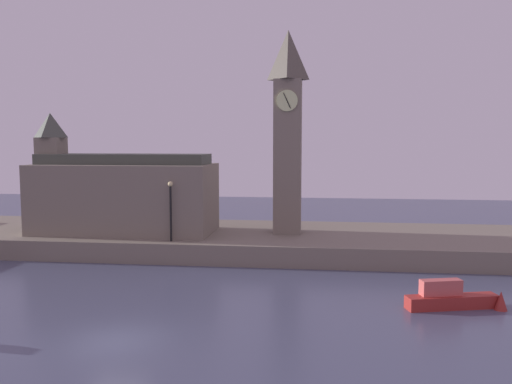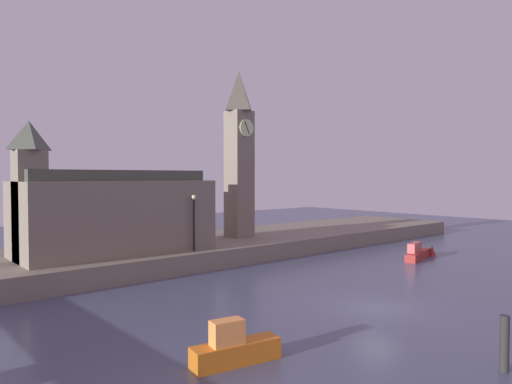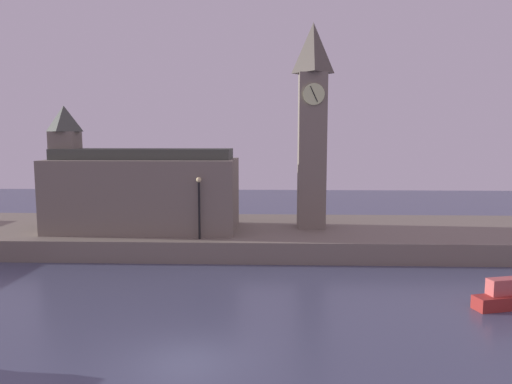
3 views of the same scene
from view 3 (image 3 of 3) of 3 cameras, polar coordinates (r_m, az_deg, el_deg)
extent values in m
plane|color=#474C66|center=(19.20, -8.30, -19.94)|extent=(120.00, 120.00, 0.00)
cube|color=slate|center=(37.84, -2.90, -5.31)|extent=(70.00, 12.00, 1.50)
cube|color=slate|center=(36.82, 6.82, 4.89)|extent=(2.12, 2.12, 11.97)
cylinder|color=beige|center=(35.84, 7.07, 11.76)|extent=(1.61, 0.12, 1.61)
cube|color=black|center=(35.77, 7.08, 11.77)|extent=(0.60, 0.04, 1.19)
pyramid|color=#554E43|center=(37.43, 6.99, 17.03)|extent=(2.33, 2.33, 3.78)
cube|color=slate|center=(37.11, -13.37, -0.28)|extent=(14.07, 6.15, 5.44)
cube|color=slate|center=(39.06, -22.05, 1.30)|extent=(1.90, 1.90, 7.54)
pyramid|color=#474C42|center=(38.95, -22.35, 8.28)|extent=(2.09, 2.09, 1.97)
cube|color=#42473D|center=(36.88, -13.49, 4.54)|extent=(13.37, 3.69, 0.80)
cylinder|color=black|center=(32.89, -6.94, -2.28)|extent=(0.16, 0.16, 4.00)
sphere|color=#F2E099|center=(32.63, -6.99, 1.50)|extent=(0.36, 0.36, 0.36)
cube|color=#CC5651|center=(27.31, 28.35, -10.05)|extent=(2.25, 1.16, 0.82)
camera|label=1|loc=(7.08, 130.18, -3.02)|focal=36.70mm
camera|label=2|loc=(25.07, -83.43, -2.15)|focal=32.82mm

